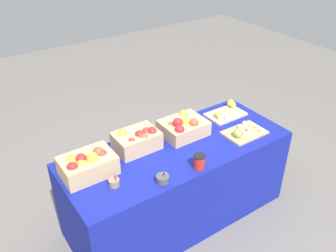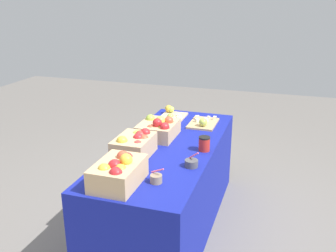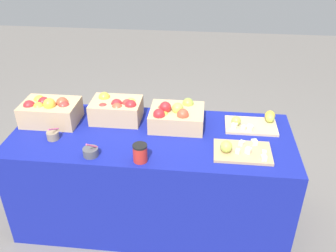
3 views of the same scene
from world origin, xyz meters
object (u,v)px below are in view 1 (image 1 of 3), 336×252
object	(u,v)px
cutting_board_front	(244,132)
coffee_cup	(199,162)
apple_crate_middle	(137,139)
sample_bowl_mid	(163,179)
apple_crate_left	(87,164)
cutting_board_back	(226,112)
sample_bowl_near	(114,182)
apple_crate_right	(183,127)

from	to	relation	value
cutting_board_front	coffee_cup	distance (m)	0.62
apple_crate_middle	sample_bowl_mid	distance (m)	0.46
cutting_board_front	coffee_cup	bearing A→B (deg)	-166.46
apple_crate_left	cutting_board_front	size ratio (longest dim) A/B	1.09
cutting_board_back	coffee_cup	size ratio (longest dim) A/B	3.10
cutting_board_front	sample_bowl_near	xyz separation A→B (m)	(-1.22, 0.03, 0.01)
apple_crate_right	sample_bowl_mid	xyz separation A→B (m)	(-0.49, -0.41, -0.05)
cutting_board_back	sample_bowl_mid	bearing A→B (deg)	-155.50
apple_crate_right	cutting_board_front	distance (m)	0.52
cutting_board_front	sample_bowl_near	world-z (taller)	sample_bowl_near
apple_crate_right	coffee_cup	world-z (taller)	apple_crate_right
sample_bowl_mid	sample_bowl_near	bearing A→B (deg)	152.65
sample_bowl_mid	cutting_board_back	bearing A→B (deg)	24.50
sample_bowl_mid	coffee_cup	bearing A→B (deg)	-3.88
apple_crate_right	sample_bowl_near	bearing A→B (deg)	-161.91
cutting_board_front	apple_crate_left	bearing A→B (deg)	169.09
apple_crate_left	apple_crate_right	bearing A→B (deg)	2.44
sample_bowl_near	sample_bowl_mid	size ratio (longest dim) A/B	0.92
cutting_board_back	cutting_board_front	bearing A→B (deg)	-108.28
cutting_board_back	sample_bowl_mid	xyz separation A→B (m)	(-1.03, -0.47, 0.00)
apple_crate_right	sample_bowl_mid	world-z (taller)	apple_crate_right
apple_crate_right	coffee_cup	size ratio (longest dim) A/B	3.23
apple_crate_right	cutting_board_front	world-z (taller)	apple_crate_right
apple_crate_middle	apple_crate_right	bearing A→B (deg)	-5.51
sample_bowl_mid	coffee_cup	distance (m)	0.31
cutting_board_back	apple_crate_left	bearing A→B (deg)	-176.31
cutting_board_front	sample_bowl_mid	bearing A→B (deg)	-172.30
apple_crate_middle	sample_bowl_mid	size ratio (longest dim) A/B	3.02
apple_crate_right	cutting_board_front	bearing A→B (deg)	-34.26
cutting_board_front	cutting_board_back	distance (m)	0.36
sample_bowl_mid	coffee_cup	size ratio (longest dim) A/B	1.02
coffee_cup	sample_bowl_near	bearing A→B (deg)	163.89
apple_crate_left	apple_crate_middle	distance (m)	0.47
apple_crate_left	cutting_board_back	bearing A→B (deg)	3.69
apple_crate_right	sample_bowl_mid	distance (m)	0.64
apple_crate_middle	cutting_board_back	size ratio (longest dim) A/B	0.99
cutting_board_front	sample_bowl_near	size ratio (longest dim) A/B	3.34
apple_crate_middle	sample_bowl_near	size ratio (longest dim) A/B	3.30
apple_crate_right	coffee_cup	bearing A→B (deg)	-111.82
apple_crate_middle	sample_bowl_mid	bearing A→B (deg)	-97.87
apple_crate_middle	apple_crate_right	distance (m)	0.43
cutting_board_front	cutting_board_back	xyz separation A→B (m)	(0.11, 0.34, 0.01)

